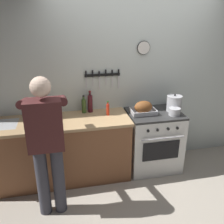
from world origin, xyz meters
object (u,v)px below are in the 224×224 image
at_px(stove, 153,140).
at_px(cutting_board, 47,122).
at_px(bottle_wine_red, 90,103).
at_px(bottle_olive_oil, 84,106).
at_px(saucepan, 175,112).
at_px(bottle_soy_sauce, 56,110).
at_px(person_cook, 46,140).
at_px(stock_pot, 174,103).
at_px(bottle_hot_sauce, 108,109).
at_px(roasting_pan, 143,108).

distance_m(stove, cutting_board, 1.58).
relative_size(bottle_wine_red, bottle_olive_oil, 1.22).
xyz_separation_m(stove, bottle_wine_red, (-0.90, 0.22, 0.58)).
distance_m(saucepan, bottle_soy_sauce, 1.65).
xyz_separation_m(person_cook, stock_pot, (1.78, 0.64, 0.06)).
height_order(bottle_wine_red, bottle_olive_oil, bottle_wine_red).
distance_m(stove, person_cook, 1.69).
distance_m(stove, saucepan, 0.57).
relative_size(person_cook, bottle_hot_sauce, 8.09).
xyz_separation_m(roasting_pan, cutting_board, (-1.33, -0.05, -0.08)).
height_order(stove, person_cook, person_cook).
bearing_deg(stock_pot, bottle_hot_sauce, 177.46).
relative_size(saucepan, bottle_soy_sauce, 0.77).
bearing_deg(roasting_pan, bottle_soy_sauce, 171.18).
height_order(person_cook, bottle_soy_sauce, person_cook).
distance_m(stove, stock_pot, 0.64).
relative_size(person_cook, bottle_soy_sauce, 8.00).
bearing_deg(cutting_board, saucepan, -3.21).
height_order(saucepan, bottle_wine_red, bottle_wine_red).
bearing_deg(bottle_olive_oil, stove, -11.96).
height_order(saucepan, cutting_board, saucepan).
xyz_separation_m(bottle_hot_sauce, bottle_olive_oil, (-0.32, 0.16, 0.02)).
height_order(roasting_pan, bottle_olive_oil, bottle_olive_oil).
distance_m(roasting_pan, bottle_soy_sauce, 1.22).
relative_size(stove, bottle_wine_red, 2.86).
relative_size(bottle_wine_red, bottle_hot_sauce, 1.53).
height_order(bottle_wine_red, bottle_soy_sauce, bottle_wine_red).
relative_size(saucepan, cutting_board, 0.45).
distance_m(bottle_hot_sauce, bottle_olive_oil, 0.35).
bearing_deg(stove, stock_pot, 1.68).
bearing_deg(stove, cutting_board, -178.12).
xyz_separation_m(stock_pot, cutting_board, (-1.80, -0.06, -0.11)).
relative_size(stove, bottle_hot_sauce, 4.39).
xyz_separation_m(person_cook, bottle_olive_oil, (0.50, 0.84, 0.06)).
bearing_deg(bottle_wine_red, person_cook, -124.67).
bearing_deg(person_cook, bottle_wine_red, -27.82).
relative_size(stock_pot, cutting_board, 0.71).
xyz_separation_m(roasting_pan, saucepan, (0.41, -0.15, -0.03)).
relative_size(bottle_wine_red, bottle_soy_sauce, 1.52).
xyz_separation_m(cutting_board, bottle_soy_sauce, (0.12, 0.24, 0.08)).
xyz_separation_m(cutting_board, bottle_olive_oil, (0.51, 0.26, 0.10)).
xyz_separation_m(bottle_wine_red, bottle_hot_sauce, (0.22, -0.17, -0.05)).
bearing_deg(saucepan, cutting_board, 176.79).
height_order(stove, cutting_board, cutting_board).
relative_size(stock_pot, bottle_wine_red, 0.82).
distance_m(roasting_pan, bottle_wine_red, 0.76).
height_order(roasting_pan, bottle_wine_red, bottle_wine_red).
relative_size(roasting_pan, cutting_board, 0.98).
bearing_deg(stock_pot, bottle_olive_oil, 171.06).
height_order(cutting_board, bottle_olive_oil, bottle_olive_oil).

